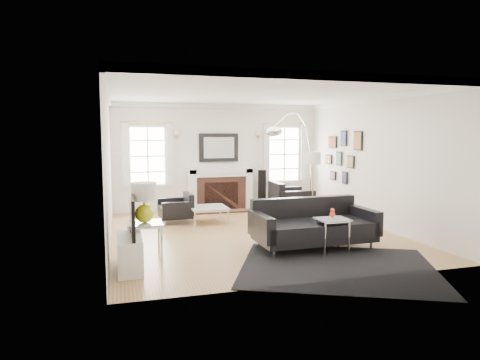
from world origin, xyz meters
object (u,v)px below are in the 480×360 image
object	(u,v)px
coffee_table	(208,208)
arc_floor_lamp	(294,159)
sofa	(312,226)
fireplace	(220,190)
armchair_left	(178,209)
gourd_lamp	(144,200)
armchair_right	(289,200)

from	to	relation	value
coffee_table	arc_floor_lamp	size ratio (longest dim) A/B	0.32
sofa	arc_floor_lamp	xyz separation A→B (m)	(0.75, 2.59, 1.03)
fireplace	coffee_table	size ratio (longest dim) A/B	2.06
sofa	armchair_left	bearing A→B (deg)	124.88
armchair_left	arc_floor_lamp	xyz separation A→B (m)	(2.74, -0.27, 1.11)
fireplace	armchair_left	bearing A→B (deg)	-136.74
sofa	coffee_table	size ratio (longest dim) A/B	2.62
gourd_lamp	arc_floor_lamp	bearing A→B (deg)	35.36
coffee_table	fireplace	bearing A→B (deg)	66.75
fireplace	gourd_lamp	size ratio (longest dim) A/B	2.67
armchair_right	fireplace	bearing A→B (deg)	144.55
fireplace	coffee_table	world-z (taller)	fireplace
fireplace	coffee_table	bearing A→B (deg)	-113.25
arc_floor_lamp	sofa	bearing A→B (deg)	-106.08
sofa	fireplace	bearing A→B (deg)	99.64
fireplace	armchair_left	world-z (taller)	fireplace
fireplace	armchair_right	size ratio (longest dim) A/B	1.65
armchair_left	gourd_lamp	xyz separation A→B (m)	(-0.90, -2.85, 0.67)
sofa	armchair_right	distance (m)	3.12
armchair_right	coffee_table	xyz separation A→B (m)	(-2.14, -0.43, -0.04)
fireplace	armchair_left	size ratio (longest dim) A/B	2.05
armchair_left	sofa	bearing A→B (deg)	-55.12
armchair_left	coffee_table	bearing A→B (deg)	-22.22
coffee_table	arc_floor_lamp	world-z (taller)	arc_floor_lamp
sofa	armchair_left	distance (m)	3.49
fireplace	armchair_left	xyz separation A→B (m)	(-1.30, -1.22, -0.24)
arc_floor_lamp	armchair_left	bearing A→B (deg)	174.48
armchair_left	armchair_right	xyz separation A→B (m)	(2.80, 0.16, 0.08)
armchair_left	gourd_lamp	distance (m)	3.06
fireplace	arc_floor_lamp	xyz separation A→B (m)	(1.44, -1.49, 0.86)
armchair_left	armchair_right	world-z (taller)	armchair_right
armchair_left	arc_floor_lamp	world-z (taller)	arc_floor_lamp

